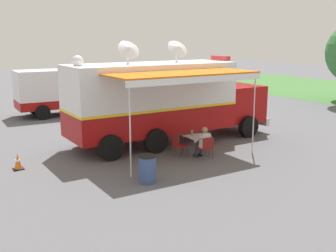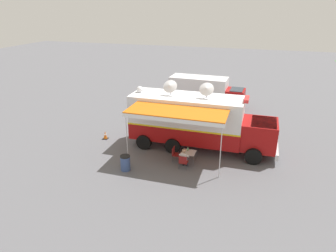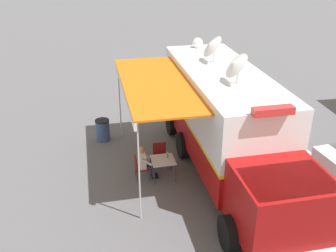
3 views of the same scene
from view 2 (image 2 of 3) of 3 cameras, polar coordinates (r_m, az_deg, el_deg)
name	(u,v)px [view 2 (image 2 of 3)]	position (r m, az deg, el deg)	size (l,w,h in m)	color
ground_plane	(186,146)	(20.69, 3.30, -3.73)	(100.00, 100.00, 0.00)	#5B5B60
lot_stripe	(220,129)	(23.73, 9.79, -0.56)	(0.12, 4.80, 0.01)	silver
command_truck	(197,120)	(19.75, 5.51, 1.06)	(4.88, 9.50, 4.53)	#9E0F0F
folding_table	(189,153)	(18.27, 3.89, -5.07)	(0.80, 0.80, 0.73)	silver
water_bottle	(188,149)	(18.37, 3.74, -4.34)	(0.07, 0.07, 0.22)	#3F9959
folding_chair_at_table	(183,161)	(17.68, 2.87, -6.60)	(0.48, 0.48, 0.87)	maroon
folding_chair_beside_table	(175,153)	(18.58, 1.37, -5.08)	(0.48, 0.48, 0.87)	maroon
seated_responder	(184,158)	(17.77, 3.03, -5.93)	(0.66, 0.55, 1.25)	silver
trash_bin	(125,163)	(17.77, -7.99, -6.85)	(0.57, 0.57, 0.91)	#384C7F
traffic_cone	(105,135)	(22.07, -11.66, -1.68)	(0.36, 0.36, 0.58)	black
support_truck	(204,91)	(28.57, 6.76, 6.43)	(2.57, 6.88, 2.70)	white
car_behind_truck	(229,113)	(24.58, 11.32, 2.32)	(4.34, 2.30, 1.76)	silver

